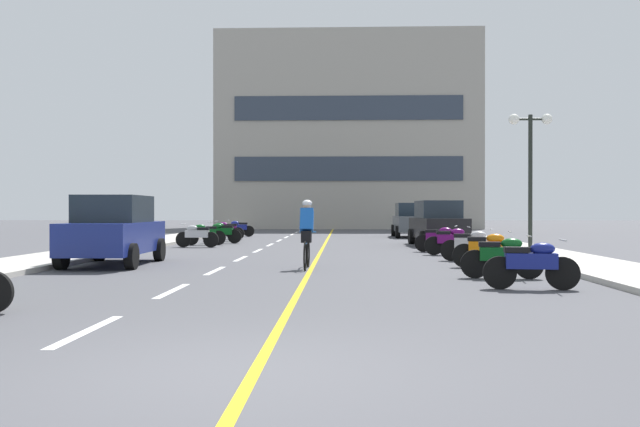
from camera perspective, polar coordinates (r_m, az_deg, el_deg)
ground_plane at (r=26.97m, az=-0.22°, el=-2.77°), size 140.00×140.00×0.00m
curb_left at (r=31.06m, az=-13.41°, el=-2.27°), size 2.40×72.00×0.12m
curb_right at (r=30.57m, az=13.62°, el=-2.31°), size 2.40×72.00×0.12m
lane_dash_0 at (r=8.59m, az=-18.99°, el=-9.32°), size 0.14×2.20×0.01m
lane_dash_1 at (r=12.38m, az=-12.31°, el=-6.37°), size 0.14×2.20×0.01m
lane_dash_2 at (r=16.26m, az=-8.82°, el=-4.77°), size 0.14×2.20×0.01m
lane_dash_3 at (r=20.19m, az=-6.69°, el=-3.79°), size 0.14×2.20×0.01m
lane_dash_4 at (r=24.15m, az=-5.25°, el=-3.12°), size 0.14×2.20×0.01m
lane_dash_5 at (r=28.11m, az=-4.23°, el=-2.64°), size 0.14×2.20×0.01m
lane_dash_6 at (r=32.09m, az=-3.45°, el=-2.28°), size 0.14×2.20×0.01m
lane_dash_7 at (r=36.07m, az=-2.85°, el=-2.00°), size 0.14×2.20×0.01m
lane_dash_8 at (r=40.05m, az=-2.37°, el=-1.77°), size 0.14×2.20×0.01m
lane_dash_9 at (r=44.04m, az=-1.97°, el=-1.59°), size 0.14×2.20×0.01m
lane_dash_10 at (r=48.03m, az=-1.65°, el=-1.43°), size 0.14×2.20×0.01m
lane_dash_11 at (r=52.02m, az=-1.37°, el=-1.30°), size 0.14×2.20×0.01m
centre_line_yellow at (r=29.96m, az=0.48°, el=-2.46°), size 0.12×66.00×0.01m
office_building at (r=56.22m, az=2.35°, el=6.57°), size 20.41×10.05×15.20m
street_lamp_mid at (r=23.93m, az=17.28°, el=5.23°), size 1.46×0.36×4.56m
parked_car_near at (r=18.54m, az=-16.93°, el=-1.34°), size 2.03×4.25×1.82m
parked_car_mid at (r=27.80m, az=9.89°, el=-0.80°), size 2.13×4.30×1.82m
parked_car_far at (r=36.32m, az=7.70°, el=-0.55°), size 1.94×4.21×1.82m
motorcycle_1 at (r=12.81m, az=17.38°, el=-4.04°), size 1.70×0.60×0.92m
motorcycle_2 at (r=14.69m, az=15.09°, el=-3.49°), size 1.70×0.60×0.92m
motorcycle_3 at (r=17.33m, az=13.91°, el=-2.91°), size 1.70×0.60×0.92m
motorcycle_4 at (r=19.46m, az=12.62°, el=-2.56°), size 1.67×0.69×0.92m
motorcycle_5 at (r=21.99m, az=11.01°, el=-2.23°), size 1.70×0.60×0.92m
motorcycle_6 at (r=23.46m, az=10.05°, el=-2.08°), size 1.67×0.71×0.92m
motorcycle_7 at (r=26.61m, az=-10.32°, el=-1.80°), size 1.70×0.60×0.92m
motorcycle_8 at (r=28.23m, az=-9.68°, el=-1.68°), size 1.67×0.68×0.92m
motorcycle_9 at (r=29.62m, az=-8.28°, el=-1.59°), size 1.70×0.60×0.92m
motorcycle_10 at (r=31.71m, az=-8.12°, el=-1.47°), size 1.70×0.60×0.92m
motorcycle_11 at (r=33.53m, az=-7.83°, el=-1.37°), size 1.70×0.60×0.92m
motorcycle_12 at (r=37.04m, az=-6.87°, el=-1.22°), size 1.70×0.60×0.92m
cyclist_rider at (r=16.56m, az=-1.12°, el=-1.61°), size 0.42×1.77×1.71m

